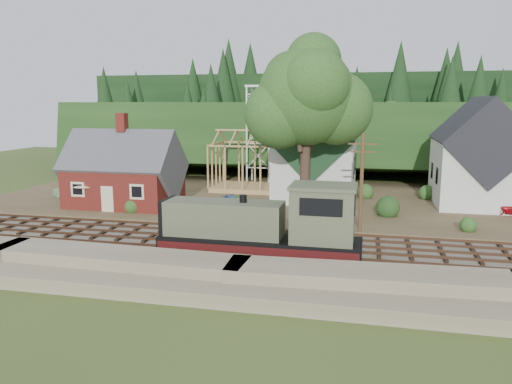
% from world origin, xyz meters
% --- Properties ---
extents(ground, '(140.00, 140.00, 0.00)m').
position_xyz_m(ground, '(0.00, 0.00, 0.00)').
color(ground, '#384C1E').
rests_on(ground, ground).
extents(embankment, '(64.00, 5.00, 1.60)m').
position_xyz_m(embankment, '(0.00, -8.50, 0.00)').
color(embankment, '#7F7259').
rests_on(embankment, ground).
extents(railroad_bed, '(64.00, 11.00, 0.16)m').
position_xyz_m(railroad_bed, '(0.00, 0.00, 0.08)').
color(railroad_bed, '#726B5B').
rests_on(railroad_bed, ground).
extents(village_flat, '(64.00, 26.00, 0.30)m').
position_xyz_m(village_flat, '(0.00, 18.00, 0.15)').
color(village_flat, brown).
rests_on(village_flat, ground).
extents(hillside, '(70.00, 28.96, 12.74)m').
position_xyz_m(hillside, '(0.00, 42.00, 0.00)').
color(hillside, '#1E3F19').
rests_on(hillside, ground).
extents(ridge, '(80.00, 20.00, 12.00)m').
position_xyz_m(ridge, '(0.00, 58.00, 0.00)').
color(ridge, black).
rests_on(ridge, ground).
extents(depot, '(10.80, 7.41, 9.00)m').
position_xyz_m(depot, '(-16.00, 11.00, 3.21)').
color(depot, '#571C14').
rests_on(depot, village_flat).
extents(church, '(8.40, 15.17, 13.00)m').
position_xyz_m(church, '(2.00, 19.68, 5.18)').
color(church, silver).
rests_on(church, village_flat).
extents(farmhouse, '(8.40, 10.80, 10.60)m').
position_xyz_m(farmhouse, '(18.00, 19.00, 4.87)').
color(farmhouse, silver).
rests_on(farmhouse, village_flat).
extents(timber_frame, '(8.20, 6.20, 6.99)m').
position_xyz_m(timber_frame, '(-6.00, 22.00, 3.27)').
color(timber_frame, tan).
rests_on(timber_frame, village_flat).
extents(lattice_tower, '(3.20, 3.20, 12.12)m').
position_xyz_m(lattice_tower, '(-6.00, 28.00, 10.03)').
color(lattice_tower, silver).
rests_on(lattice_tower, village_flat).
extents(big_tree, '(10.90, 8.40, 14.70)m').
position_xyz_m(big_tree, '(2.17, 10.08, 10.22)').
color(big_tree, '#38281E').
rests_on(big_tree, village_flat).
extents(telegraph_pole_near, '(2.20, 0.28, 8.00)m').
position_xyz_m(telegraph_pole_near, '(7.00, 5.20, 4.25)').
color(telegraph_pole_near, '#4C331E').
rests_on(telegraph_pole_near, ground).
extents(locomotive, '(12.87, 3.22, 5.12)m').
position_xyz_m(locomotive, '(1.24, -3.00, 2.25)').
color(locomotive, black).
rests_on(locomotive, railroad_bed).
extents(car_blue, '(3.05, 3.32, 1.10)m').
position_xyz_m(car_blue, '(-5.44, 12.74, 0.85)').
color(car_blue, '#5B7FC4').
rests_on(car_blue, village_flat).
extents(car_green, '(4.05, 2.61, 1.26)m').
position_xyz_m(car_green, '(-23.19, 12.46, 0.93)').
color(car_green, '#699165').
rests_on(car_green, village_flat).
extents(patio_set, '(2.46, 2.46, 2.73)m').
position_xyz_m(patio_set, '(-18.61, 8.28, 2.63)').
color(patio_set, silver).
rests_on(patio_set, village_flat).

